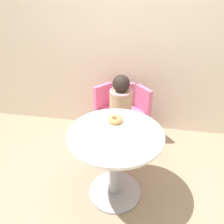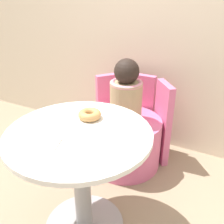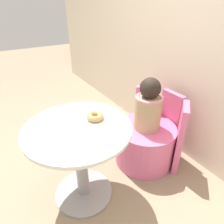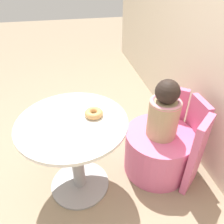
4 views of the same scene
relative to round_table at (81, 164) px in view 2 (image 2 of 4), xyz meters
name	(u,v)px [view 2 (image 2 of 4)]	position (x,y,z in m)	size (l,w,h in m)	color
round_table	(81,164)	(0.00, 0.00, 0.00)	(0.73, 0.73, 0.65)	#99999E
tub_chair	(125,142)	(-0.05, 0.67, -0.26)	(0.55, 0.55, 0.39)	#DB6693
booth_backrest	(137,115)	(-0.05, 0.89, -0.13)	(0.65, 0.24, 0.65)	#DB6693
child_figure	(126,94)	(-0.05, 0.67, 0.14)	(0.23, 0.23, 0.47)	tan
donut	(90,115)	(-0.03, 0.15, 0.22)	(0.12, 0.12, 0.04)	tan
paper_napkin	(46,144)	(-0.07, -0.16, 0.20)	(0.14, 0.14, 0.01)	silver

